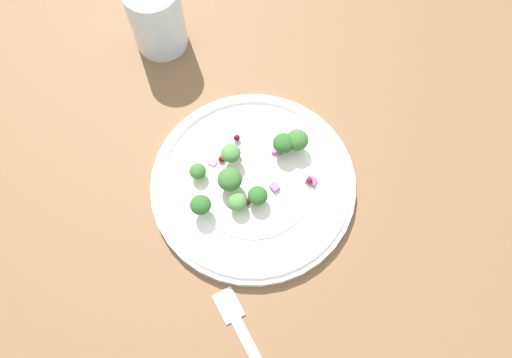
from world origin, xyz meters
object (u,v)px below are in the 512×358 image
object	(u,v)px
fork	(255,357)
broccoli_floret_0	(235,201)
water_glass	(157,17)
plate	(256,185)
broccoli_floret_2	(284,143)
broccoli_floret_1	(258,196)

from	to	relation	value
fork	broccoli_floret_0	bearing A→B (deg)	127.47
broccoli_floret_0	water_glass	world-z (taller)	water_glass
plate	broccoli_floret_2	bearing A→B (deg)	82.35
broccoli_floret_2	water_glass	size ratio (longest dim) A/B	0.27
plate	broccoli_floret_2	distance (cm)	6.04
broccoli_floret_2	water_glass	bearing A→B (deg)	162.27
fork	water_glass	bearing A→B (deg)	136.69
broccoli_floret_1	water_glass	distance (cm)	27.76
water_glass	broccoli_floret_2	bearing A→B (deg)	-17.73
broccoli_floret_1	fork	world-z (taller)	broccoli_floret_1
fork	plate	bearing A→B (deg)	119.26
broccoli_floret_0	broccoli_floret_1	bearing A→B (deg)	41.05
broccoli_floret_2	broccoli_floret_0	bearing A→B (deg)	-99.47
fork	water_glass	world-z (taller)	water_glass
broccoli_floret_0	broccoli_floret_2	distance (cm)	9.23
plate	water_glass	size ratio (longest dim) A/B	2.53
broccoli_floret_0	fork	distance (cm)	17.41
plate	broccoli_floret_2	xyz separation A→B (cm)	(0.73, 5.45, 2.51)
water_glass	broccoli_floret_1	bearing A→B (deg)	-31.93
broccoli_floret_2	fork	size ratio (longest dim) A/B	0.16
plate	fork	world-z (taller)	plate
broccoli_floret_1	water_glass	world-z (taller)	water_glass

